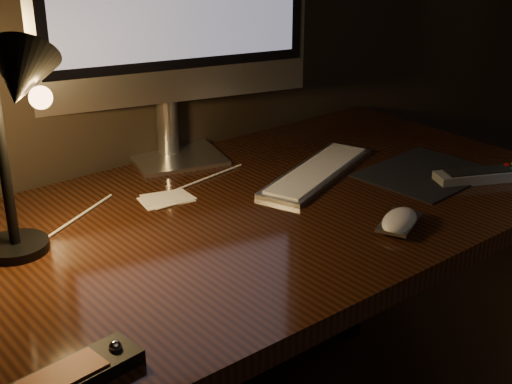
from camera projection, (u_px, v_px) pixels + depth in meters
desk at (195, 267)px, 1.47m from camera, size 1.60×0.75×0.75m
keyboard at (318, 171)px, 1.59m from camera, size 0.39×0.23×0.01m
mousepad at (425, 173)px, 1.59m from camera, size 0.29×0.24×0.00m
mouse at (399, 223)px, 1.34m from camera, size 0.13×0.10×0.02m
media_remote at (78, 373)px, 0.92m from camera, size 0.18×0.08×0.03m
tv_remote at (483, 175)px, 1.56m from camera, size 0.22×0.14×0.03m
papers at (166, 199)px, 1.46m from camera, size 0.12×0.09×0.01m
desk_lamp at (19, 109)px, 1.14m from camera, size 0.19×0.20×0.39m
cable at (137, 204)px, 1.43m from camera, size 0.58×0.18×0.01m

